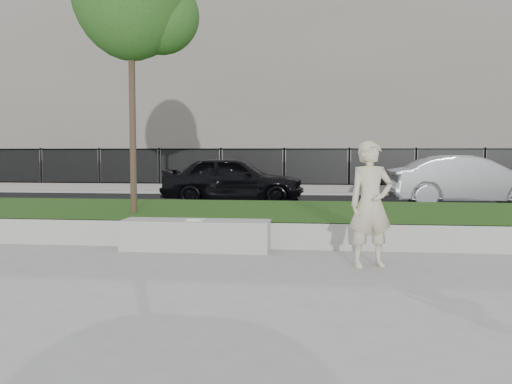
# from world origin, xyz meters

# --- Properties ---
(ground) EXTENTS (90.00, 90.00, 0.00)m
(ground) POSITION_xyz_m (0.00, 0.00, 0.00)
(ground) COLOR gray
(ground) RESTS_ON ground
(grass_bank) EXTENTS (34.00, 4.00, 0.40)m
(grass_bank) POSITION_xyz_m (0.00, 3.00, 0.20)
(grass_bank) COLOR black
(grass_bank) RESTS_ON ground
(grass_kerb) EXTENTS (34.00, 0.08, 0.40)m
(grass_kerb) POSITION_xyz_m (0.00, 1.04, 0.20)
(grass_kerb) COLOR #A29F97
(grass_kerb) RESTS_ON ground
(street) EXTENTS (34.00, 7.00, 0.04)m
(street) POSITION_xyz_m (0.00, 8.50, 0.02)
(street) COLOR black
(street) RESTS_ON ground
(far_pavement) EXTENTS (34.00, 3.00, 0.12)m
(far_pavement) POSITION_xyz_m (0.00, 13.00, 0.06)
(far_pavement) COLOR gray
(far_pavement) RESTS_ON ground
(iron_fence) EXTENTS (32.00, 0.30, 1.50)m
(iron_fence) POSITION_xyz_m (0.00, 12.00, 0.54)
(iron_fence) COLOR slate
(iron_fence) RESTS_ON far_pavement
(building_facade) EXTENTS (34.00, 10.00, 10.00)m
(building_facade) POSITION_xyz_m (0.00, 20.00, 5.00)
(building_facade) COLOR slate
(building_facade) RESTS_ON ground
(stone_bench) EXTENTS (2.21, 0.55, 0.45)m
(stone_bench) POSITION_xyz_m (-1.11, 0.80, 0.23)
(stone_bench) COLOR #A29F97
(stone_bench) RESTS_ON ground
(man) EXTENTS (0.68, 0.56, 1.61)m
(man) POSITION_xyz_m (1.38, -0.14, 0.80)
(man) COLOR beige
(man) RESTS_ON ground
(book) EXTENTS (0.26, 0.20, 0.03)m
(book) POSITION_xyz_m (-1.10, 0.73, 0.47)
(book) COLOR #EFE2CF
(book) RESTS_ON stone_bench
(car_dark) EXTENTS (3.94, 1.65, 1.33)m
(car_dark) POSITION_xyz_m (-1.74, 8.11, 0.71)
(car_dark) COLOR black
(car_dark) RESTS_ON street
(car_silver) EXTENTS (4.18, 1.73, 1.34)m
(car_silver) POSITION_xyz_m (4.55, 8.16, 0.71)
(car_silver) COLOR gray
(car_silver) RESTS_ON street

